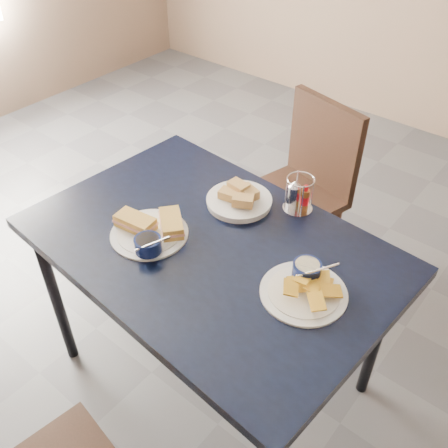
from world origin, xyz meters
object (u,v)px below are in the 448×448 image
Objects in this scene: dining_table at (210,256)px; sandwich_plate at (151,230)px; bread_basket at (239,199)px; condiment_caddy at (298,196)px; plantain_plate at (306,284)px; chair_far at (302,177)px.

sandwich_plate is (-0.18, -0.10, 0.09)m from dining_table.
condiment_caddy reaches higher than bread_basket.
bread_basket is 1.76× the size of condiment_caddy.
dining_table is at bearing 30.43° from sandwich_plate.
plantain_plate is (0.54, 0.13, -0.01)m from sandwich_plate.
chair_far is (-0.14, 0.85, -0.18)m from dining_table.
dining_table is at bearing -176.17° from plantain_plate.
bread_basket is (0.08, -0.61, 0.26)m from chair_far.
sandwich_plate is at bearing -123.73° from condiment_caddy.
chair_far is 1.00m from plantain_plate.
dining_table is 0.39m from condiment_caddy.
condiment_caddy reaches higher than plantain_plate.
bread_basket is (0.12, 0.34, -0.00)m from sandwich_plate.
dining_table is 1.47× the size of chair_far.
chair_far is 6.53× the size of condiment_caddy.
condiment_caddy is at bearing 126.70° from plantain_plate.
chair_far reaches higher than sandwich_plate.
plantain_plate is 1.11× the size of bread_basket.
chair_far reaches higher than condiment_caddy.
dining_table is at bearing -80.68° from chair_far.
sandwich_plate is 2.20× the size of condiment_caddy.
sandwich_plate is 0.56m from plantain_plate.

